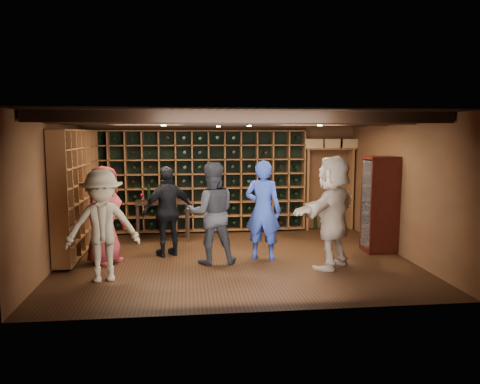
{
  "coord_description": "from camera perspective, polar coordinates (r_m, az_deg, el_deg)",
  "views": [
    {
      "loc": [
        -0.83,
        -7.99,
        2.2
      ],
      "look_at": [
        0.11,
        0.2,
        1.16
      ],
      "focal_mm": 35.0,
      "sensor_mm": 36.0,
      "label": 1
    }
  ],
  "objects": [
    {
      "name": "wine_rack_left",
      "position": [
        9.1,
        -19.2,
        0.16
      ],
      "size": [
        0.3,
        2.65,
        2.2
      ],
      "color": "brown",
      "rests_on": "ground"
    },
    {
      "name": "guest_beige",
      "position": [
        7.77,
        11.22,
        -2.41
      ],
      "size": [
        1.59,
        1.6,
        1.84
      ],
      "primitive_type": "imported",
      "rotation": [
        0.0,
        0.0,
        3.93
      ],
      "color": "gray",
      "rests_on": "ground"
    },
    {
      "name": "man_blue_shirt",
      "position": [
        8.13,
        2.82,
        -2.24
      ],
      "size": [
        0.75,
        0.64,
        1.74
      ],
      "primitive_type": "imported",
      "rotation": [
        0.0,
        0.0,
        2.72
      ],
      "color": "navy",
      "rests_on": "ground"
    },
    {
      "name": "room_shell",
      "position": [
        8.09,
        -0.67,
        8.74
      ],
      "size": [
        6.0,
        6.0,
        6.0
      ],
      "color": "brown",
      "rests_on": "ground"
    },
    {
      "name": "crate_shelf",
      "position": [
        10.83,
        10.88,
        3.72
      ],
      "size": [
        1.2,
        0.32,
        2.07
      ],
      "color": "brown",
      "rests_on": "ground"
    },
    {
      "name": "guest_khaki",
      "position": [
        7.23,
        -16.43,
        -4.0
      ],
      "size": [
        1.17,
        0.8,
        1.67
      ],
      "primitive_type": "imported",
      "rotation": [
        0.0,
        0.0,
        0.18
      ],
      "color": "#7D6E56",
      "rests_on": "ground"
    },
    {
      "name": "ground",
      "position": [
        8.33,
        -0.61,
        -8.12
      ],
      "size": [
        6.0,
        6.0,
        0.0
      ],
      "primitive_type": "plane",
      "color": "black",
      "rests_on": "ground"
    },
    {
      "name": "wine_rack_back",
      "position": [
        10.38,
        -4.84,
        1.36
      ],
      "size": [
        4.65,
        0.3,
        2.2
      ],
      "color": "brown",
      "rests_on": "ground"
    },
    {
      "name": "display_cabinet",
      "position": [
        9.03,
        16.65,
        -1.68
      ],
      "size": [
        0.55,
        0.5,
        1.75
      ],
      "color": "#350E0A",
      "rests_on": "ground"
    },
    {
      "name": "guest_woman_black",
      "position": [
        8.47,
        -8.76,
        -2.34
      ],
      "size": [
        1.03,
        0.76,
        1.62
      ],
      "primitive_type": "imported",
      "rotation": [
        0.0,
        0.0,
        3.58
      ],
      "color": "black",
      "rests_on": "ground"
    },
    {
      "name": "guest_red_floral",
      "position": [
        8.21,
        -16.18,
        -2.71
      ],
      "size": [
        0.87,
        0.97,
        1.66
      ],
      "primitive_type": "imported",
      "rotation": [
        0.0,
        0.0,
        1.03
      ],
      "color": "maroon",
      "rests_on": "ground"
    },
    {
      "name": "tasting_table",
      "position": [
        9.69,
        -9.44,
        -1.61
      ],
      "size": [
        1.13,
        0.62,
        1.1
      ],
      "rotation": [
        0.0,
        0.0,
        0.07
      ],
      "color": "black",
      "rests_on": "ground"
    },
    {
      "name": "man_grey_suit",
      "position": [
        7.89,
        -3.49,
        -2.59
      ],
      "size": [
        0.87,
        0.7,
        1.72
      ],
      "primitive_type": "imported",
      "rotation": [
        0.0,
        0.0,
        3.2
      ],
      "color": "black",
      "rests_on": "ground"
    }
  ]
}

